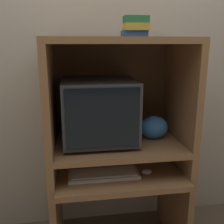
% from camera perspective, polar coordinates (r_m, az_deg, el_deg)
% --- Properties ---
extents(wall_back, '(6.00, 0.06, 2.60)m').
position_cam_1_polar(wall_back, '(1.95, -0.49, 11.80)').
color(wall_back, '#B2A893').
rests_on(wall_back, ground_plane).
extents(desk_base, '(0.87, 0.61, 0.61)m').
position_cam_1_polar(desk_base, '(1.87, 1.30, -18.17)').
color(desk_base, brown).
rests_on(desk_base, ground_plane).
extents(desk_monitor_shelf, '(0.87, 0.56, 0.18)m').
position_cam_1_polar(desk_monitor_shelf, '(1.74, 1.15, -7.50)').
color(desk_monitor_shelf, brown).
rests_on(desk_monitor_shelf, desk_base).
extents(hutch_upper, '(0.87, 0.56, 0.65)m').
position_cam_1_polar(hutch_upper, '(1.65, 1.04, 7.90)').
color(hutch_upper, brown).
rests_on(hutch_upper, desk_monitor_shelf).
extents(crt_monitor, '(0.45, 0.46, 0.40)m').
position_cam_1_polar(crt_monitor, '(1.66, -2.87, 0.48)').
color(crt_monitor, '#333338').
rests_on(crt_monitor, desk_monitor_shelf).
extents(keyboard, '(0.43, 0.16, 0.03)m').
position_cam_1_polar(keyboard, '(1.66, -1.78, -13.34)').
color(keyboard, beige).
rests_on(keyboard, desk_base).
extents(mouse, '(0.07, 0.04, 0.03)m').
position_cam_1_polar(mouse, '(1.69, 7.52, -12.80)').
color(mouse, '#B7B7B7').
rests_on(mouse, desk_base).
extents(snack_bag, '(0.18, 0.14, 0.15)m').
position_cam_1_polar(snack_bag, '(1.76, 9.09, -3.34)').
color(snack_bag, '#336BB7').
rests_on(snack_bag, desk_monitor_shelf).
extents(book_stack, '(0.16, 0.11, 0.12)m').
position_cam_1_polar(book_stack, '(1.64, 5.12, 17.99)').
color(book_stack, navy).
rests_on(book_stack, hutch_upper).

